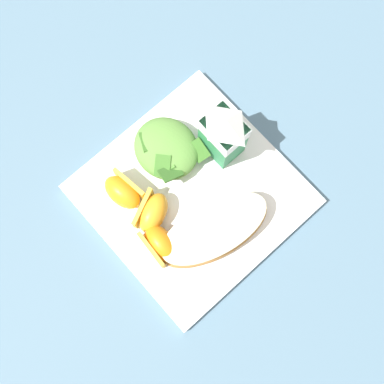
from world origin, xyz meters
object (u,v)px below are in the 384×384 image
at_px(white_plate, 192,195).
at_px(orange_wedge_rear, 160,244).
at_px(cheesy_pizza_bread, 214,229).
at_px(orange_wedge_front, 123,191).
at_px(milk_carton, 223,133).
at_px(orange_wedge_middle, 152,212).
at_px(green_salad_pile, 166,149).

bearing_deg(white_plate, orange_wedge_rear, -72.46).
bearing_deg(orange_wedge_rear, cheesy_pizza_bread, 63.24).
xyz_separation_m(cheesy_pizza_bread, orange_wedge_rear, (-0.04, -0.07, 0.00)).
xyz_separation_m(white_plate, orange_wedge_rear, (0.03, -0.08, 0.03)).
distance_m(white_plate, orange_wedge_front, 0.10).
relative_size(milk_carton, orange_wedge_front, 1.72).
bearing_deg(orange_wedge_middle, white_plate, 77.38).
distance_m(milk_carton, orange_wedge_front, 0.16).
bearing_deg(orange_wedge_rear, green_salad_pile, 134.97).
xyz_separation_m(orange_wedge_middle, orange_wedge_rear, (0.04, -0.02, 0.00)).
relative_size(orange_wedge_front, orange_wedge_rear, 1.02).
distance_m(cheesy_pizza_bread, green_salad_pile, 0.14).
xyz_separation_m(white_plate, milk_carton, (-0.03, 0.08, 0.07)).
bearing_deg(milk_carton, orange_wedge_front, -104.39).
height_order(green_salad_pile, orange_wedge_rear, green_salad_pile).
relative_size(cheesy_pizza_bread, milk_carton, 1.67).
relative_size(milk_carton, orange_wedge_rear, 1.76).
height_order(cheesy_pizza_bread, orange_wedge_front, orange_wedge_front).
bearing_deg(white_plate, milk_carton, 107.23).
relative_size(cheesy_pizza_bread, orange_wedge_front, 2.86).
xyz_separation_m(cheesy_pizza_bread, orange_wedge_front, (-0.13, -0.06, 0.00)).
height_order(white_plate, orange_wedge_middle, orange_wedge_middle).
bearing_deg(cheesy_pizza_bread, orange_wedge_rear, -116.76).
relative_size(white_plate, cheesy_pizza_bread, 1.53).
relative_size(green_salad_pile, orange_wedge_front, 1.60).
xyz_separation_m(cheesy_pizza_bread, milk_carton, (-0.09, 0.10, 0.04)).
height_order(white_plate, orange_wedge_rear, orange_wedge_rear).
height_order(milk_carton, orange_wedge_middle, milk_carton).
distance_m(white_plate, cheesy_pizza_bread, 0.07).
xyz_separation_m(orange_wedge_front, orange_wedge_middle, (0.05, 0.01, 0.00)).
height_order(cheesy_pizza_bread, orange_wedge_middle, orange_wedge_middle).
xyz_separation_m(green_salad_pile, orange_wedge_middle, (0.06, -0.08, -0.00)).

